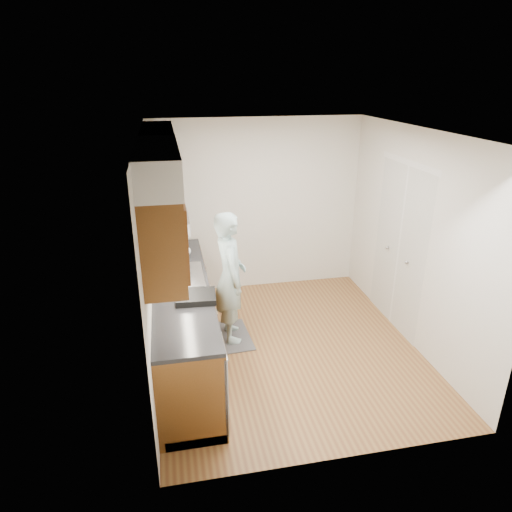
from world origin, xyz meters
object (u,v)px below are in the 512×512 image
(soap_bottle_a, at_px, (177,249))
(soap_bottle_c, at_px, (186,249))
(person, at_px, (230,269))
(dish_rack, at_px, (196,297))
(soap_bottle_b, at_px, (175,248))

(soap_bottle_a, height_order, soap_bottle_c, soap_bottle_a)
(person, xyz_separation_m, soap_bottle_a, (-0.59, 0.37, 0.15))
(dish_rack, bearing_deg, soap_bottle_c, 94.92)
(soap_bottle_b, bearing_deg, soap_bottle_c, -8.02)
(soap_bottle_a, bearing_deg, soap_bottle_b, 100.54)
(person, relative_size, soap_bottle_b, 9.08)
(soap_bottle_b, xyz_separation_m, dish_rack, (0.16, -1.25, -0.07))
(soap_bottle_b, bearing_deg, soap_bottle_a, -79.46)
(soap_bottle_b, distance_m, dish_rack, 1.26)
(soap_bottle_a, relative_size, soap_bottle_c, 1.69)
(person, relative_size, dish_rack, 4.62)
(person, xyz_separation_m, soap_bottle_c, (-0.47, 0.49, 0.10))
(person, height_order, soap_bottle_a, person)
(person, relative_size, soap_bottle_c, 11.81)
(dish_rack, bearing_deg, soap_bottle_b, 101.26)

